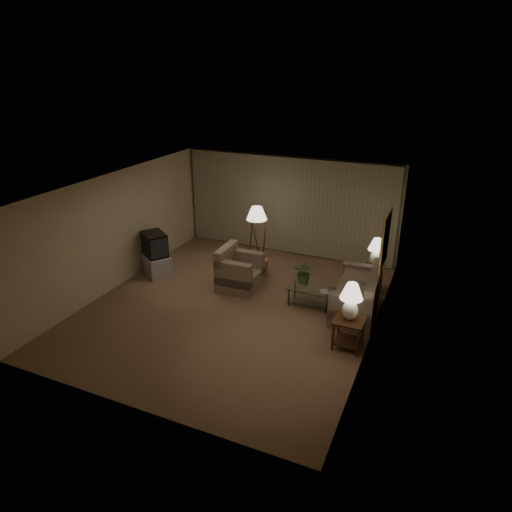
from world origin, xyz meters
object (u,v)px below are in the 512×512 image
(coffee_table, at_px, (310,294))
(tv_cabinet, at_px, (156,264))
(sofa, at_px, (356,296))
(side_table_near, at_px, (348,328))
(floor_lamp, at_px, (257,236))
(ottoman, at_px, (256,267))
(crt_tv, at_px, (154,244))
(armchair, at_px, (240,272))
(side_table_far, at_px, (374,274))
(vase, at_px, (304,284))
(table_lamp_near, at_px, (351,298))
(table_lamp_far, at_px, (376,250))

(coffee_table, relative_size, tv_cabinet, 0.98)
(coffee_table, bearing_deg, tv_cabinet, 179.56)
(sofa, bearing_deg, side_table_near, 2.96)
(floor_lamp, xyz_separation_m, ottoman, (0.18, -0.49, -0.64))
(coffee_table, bearing_deg, floor_lamp, 142.69)
(crt_tv, bearing_deg, tv_cabinet, 0.00)
(armchair, height_order, floor_lamp, floor_lamp)
(side_table_far, relative_size, crt_tv, 0.72)
(coffee_table, height_order, floor_lamp, floor_lamp)
(ottoman, bearing_deg, tv_cabinet, -158.07)
(side_table_near, distance_m, tv_cabinet, 5.36)
(side_table_near, distance_m, coffee_table, 1.69)
(armchair, xyz_separation_m, side_table_near, (2.91, -1.39, 0.02))
(floor_lamp, relative_size, vase, 10.73)
(side_table_near, bearing_deg, coffee_table, 131.99)
(tv_cabinet, height_order, ottoman, tv_cabinet)
(coffee_table, xyz_separation_m, floor_lamp, (-1.92, 1.46, 0.57))
(side_table_near, bearing_deg, sofa, 96.34)
(side_table_near, height_order, table_lamp_near, table_lamp_near)
(table_lamp_far, xyz_separation_m, tv_cabinet, (-5.20, -1.32, -0.75))
(side_table_far, height_order, tv_cabinet, side_table_far)
(tv_cabinet, bearing_deg, floor_lamp, 69.27)
(table_lamp_near, distance_m, coffee_table, 1.84)
(crt_tv, distance_m, floor_lamp, 2.59)
(floor_lamp, height_order, vase, floor_lamp)
(armchair, bearing_deg, tv_cabinet, 91.55)
(coffee_table, xyz_separation_m, tv_cabinet, (-4.08, 0.03, -0.03))
(sofa, height_order, table_lamp_far, table_lamp_far)
(sofa, distance_m, table_lamp_far, 1.40)
(side_table_far, relative_size, floor_lamp, 0.37)
(table_lamp_near, relative_size, table_lamp_far, 1.08)
(armchair, bearing_deg, table_lamp_far, -68.61)
(side_table_far, xyz_separation_m, table_lamp_far, (0.00, 0.00, 0.61))
(sofa, relative_size, ottoman, 2.95)
(table_lamp_near, height_order, vase, table_lamp_near)
(armchair, relative_size, floor_lamp, 0.61)
(side_table_far, relative_size, table_lamp_near, 0.82)
(sofa, xyz_separation_m, side_table_far, (0.15, 1.25, 0.00))
(table_lamp_near, xyz_separation_m, table_lamp_far, (0.00, 2.60, -0.03))
(floor_lamp, distance_m, ottoman, 0.83)
(side_table_near, bearing_deg, tv_cabinet, 166.16)
(armchair, distance_m, coffee_table, 1.79)
(table_lamp_near, xyz_separation_m, tv_cabinet, (-5.20, 1.28, -0.78))
(side_table_far, distance_m, vase, 1.86)
(sofa, distance_m, table_lamp_near, 1.50)
(armchair, bearing_deg, table_lamp_near, -116.78)
(sofa, relative_size, coffee_table, 1.85)
(side_table_far, xyz_separation_m, table_lamp_near, (0.00, -2.60, 0.64))
(armchair, height_order, side_table_far, armchair)
(sofa, xyz_separation_m, tv_cabinet, (-5.05, -0.07, -0.14))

